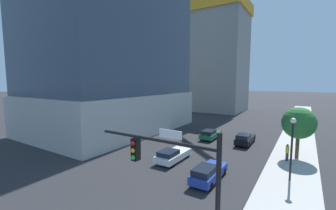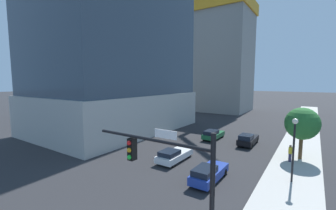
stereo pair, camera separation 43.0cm
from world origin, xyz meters
TOP-DOWN VIEW (x-y plane):
  - sidewalk at (8.29, 20.00)m, footprint 4.42×120.00m
  - construction_building at (-12.41, 56.35)m, footprint 20.95×19.64m
  - traffic_light_pole at (4.60, 3.43)m, footprint 6.17×0.48m
  - street_lamp at (8.31, 15.86)m, footprint 0.44×0.44m
  - street_tree at (8.56, 22.41)m, footprint 3.35×3.35m
  - car_blue at (2.53, 12.38)m, footprint 1.72×4.67m
  - car_green at (-2.36, 25.25)m, footprint 1.84×4.38m
  - car_black at (2.53, 25.07)m, footprint 1.77×4.64m
  - car_white at (-2.36, 14.69)m, footprint 1.91×4.62m
  - pedestrian_yellow_shirt at (7.75, 20.86)m, footprint 0.34×0.34m

SIDE VIEW (x-z plane):
  - sidewalk at x=8.29m, z-range 0.00..0.15m
  - car_white at x=-2.36m, z-range 0.00..1.34m
  - car_green at x=-2.36m, z-range 0.01..1.40m
  - car_blue at x=2.53m, z-range 0.00..1.45m
  - car_black at x=2.53m, z-range -0.02..1.52m
  - pedestrian_yellow_shirt at x=7.75m, z-range 0.17..1.91m
  - street_lamp at x=8.31m, z-range 1.01..6.23m
  - street_tree at x=8.56m, z-range 1.19..6.65m
  - traffic_light_pole at x=4.60m, z-range 1.29..7.57m
  - construction_building at x=-12.41m, z-range -2.68..35.16m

